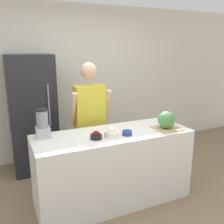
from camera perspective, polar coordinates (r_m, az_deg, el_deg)
ground_plane at (r=3.15m, az=3.07°, el=-22.43°), size 14.00×14.00×0.00m
wall_back at (r=4.43m, az=-8.87°, el=6.72°), size 8.00×0.06×2.60m
counter_island at (r=3.17m, az=0.26°, el=-12.51°), size 1.89×0.68×0.90m
refrigerator at (r=4.02m, az=-17.69°, el=-0.45°), size 0.67×0.65×1.80m
person at (r=3.50m, az=-5.07°, el=-2.34°), size 0.55×0.27×1.70m
cutting_board at (r=3.21m, az=12.57°, el=-3.65°), size 0.33×0.29×0.01m
watermelon at (r=3.16m, az=12.33°, el=-1.76°), size 0.21×0.21×0.21m
bowl_cherries at (r=2.79m, az=-3.66°, el=-5.44°), size 0.13×0.13×0.09m
bowl_cream at (r=2.85m, az=-0.17°, el=-4.76°), size 0.16×0.16×0.12m
bowl_small_blue at (r=2.91m, az=3.45°, el=-4.80°), size 0.11×0.11×0.05m
blender at (r=2.90m, az=-15.60°, el=-2.74°), size 0.15×0.15×0.33m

